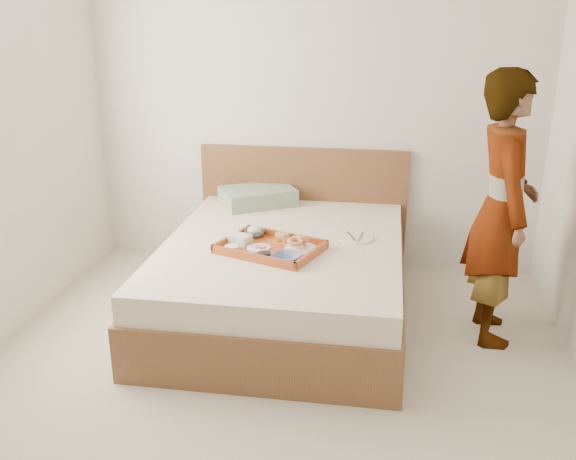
# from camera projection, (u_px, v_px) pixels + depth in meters

# --- Properties ---
(ground) EXTENTS (3.50, 4.00, 0.01)m
(ground) POSITION_uv_depth(u_px,v_px,m) (266.00, 398.00, 3.42)
(ground) COLOR beige
(ground) RESTS_ON ground
(wall_back) EXTENTS (3.50, 0.01, 2.60)m
(wall_back) POSITION_uv_depth(u_px,v_px,m) (314.00, 102.00, 4.84)
(wall_back) COLOR silver
(wall_back) RESTS_ON ground
(wall_front) EXTENTS (3.50, 0.01, 2.60)m
(wall_front) POSITION_uv_depth(u_px,v_px,m) (41.00, 432.00, 1.12)
(wall_front) COLOR silver
(wall_front) RESTS_ON ground
(bed) EXTENTS (1.65, 2.00, 0.53)m
(bed) POSITION_uv_depth(u_px,v_px,m) (283.00, 278.00, 4.27)
(bed) COLOR brown
(bed) RESTS_ON ground
(headboard) EXTENTS (1.65, 0.06, 0.95)m
(headboard) POSITION_uv_depth(u_px,v_px,m) (303.00, 206.00, 5.10)
(headboard) COLOR brown
(headboard) RESTS_ON ground
(pillow) EXTENTS (0.66, 0.60, 0.13)m
(pillow) POSITION_uv_depth(u_px,v_px,m) (258.00, 196.00, 4.94)
(pillow) COLOR gray
(pillow) RESTS_ON bed
(tray) EXTENTS (0.73, 0.63, 0.06)m
(tray) POSITION_uv_depth(u_px,v_px,m) (270.00, 247.00, 4.02)
(tray) COLOR #BA5922
(tray) RESTS_ON bed
(prawn_plate) EXTENTS (0.27, 0.27, 0.01)m
(prawn_plate) POSITION_uv_depth(u_px,v_px,m) (301.00, 249.00, 3.99)
(prawn_plate) COLOR white
(prawn_plate) RESTS_ON tray
(navy_bowl_big) EXTENTS (0.22, 0.22, 0.04)m
(navy_bowl_big) POSITION_uv_depth(u_px,v_px,m) (286.00, 258.00, 3.81)
(navy_bowl_big) COLOR navy
(navy_bowl_big) RESTS_ON tray
(sauce_dish) EXTENTS (0.11, 0.11, 0.03)m
(sauce_dish) POSITION_uv_depth(u_px,v_px,m) (264.00, 256.00, 3.86)
(sauce_dish) COLOR black
(sauce_dish) RESTS_ON tray
(meat_plate) EXTENTS (0.19, 0.19, 0.01)m
(meat_plate) POSITION_uv_depth(u_px,v_px,m) (259.00, 248.00, 4.01)
(meat_plate) COLOR white
(meat_plate) RESTS_ON tray
(bread_plate) EXTENTS (0.19, 0.19, 0.01)m
(bread_plate) POSITION_uv_depth(u_px,v_px,m) (284.00, 241.00, 4.13)
(bread_plate) COLOR orange
(bread_plate) RESTS_ON tray
(salad_bowl) EXTENTS (0.17, 0.17, 0.04)m
(salad_bowl) POSITION_uv_depth(u_px,v_px,m) (255.00, 233.00, 4.22)
(salad_bowl) COLOR navy
(salad_bowl) RESTS_ON tray
(plastic_tub) EXTENTS (0.16, 0.14, 0.06)m
(plastic_tub) POSITION_uv_depth(u_px,v_px,m) (240.00, 239.00, 4.10)
(plastic_tub) COLOR silver
(plastic_tub) RESTS_ON tray
(cheese_round) EXTENTS (0.11, 0.11, 0.03)m
(cheese_round) POSITION_uv_depth(u_px,v_px,m) (232.00, 248.00, 3.98)
(cheese_round) COLOR white
(cheese_round) RESTS_ON tray
(dinner_plate) EXTENTS (0.24, 0.24, 0.01)m
(dinner_plate) POSITION_uv_depth(u_px,v_px,m) (356.00, 238.00, 4.23)
(dinner_plate) COLOR white
(dinner_plate) RESTS_ON bed
(person) EXTENTS (0.44, 0.63, 1.68)m
(person) POSITION_uv_depth(u_px,v_px,m) (502.00, 210.00, 3.82)
(person) COLOR white
(person) RESTS_ON ground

